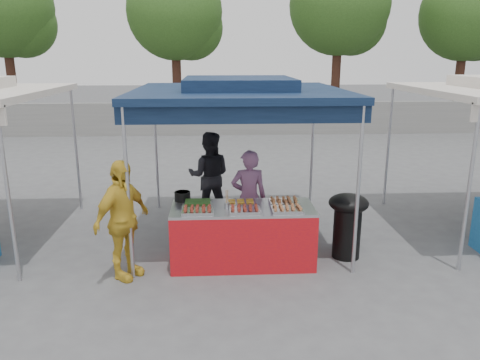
{
  "coord_description": "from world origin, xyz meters",
  "views": [
    {
      "loc": [
        -0.36,
        -6.31,
        2.92
      ],
      "look_at": [
        0.0,
        0.6,
        1.05
      ],
      "focal_mm": 35.0,
      "sensor_mm": 36.0,
      "label": 1
    }
  ],
  "objects_px": {
    "cooking_pot": "(182,196)",
    "customer_person": "(122,220)",
    "wok_burner": "(348,220)",
    "vendor_woman": "(249,198)",
    "vendor_table": "(243,235)",
    "helper_man": "(209,176)"
  },
  "relations": [
    {
      "from": "wok_burner",
      "to": "cooking_pot",
      "type": "bearing_deg",
      "value": -172.46
    },
    {
      "from": "vendor_woman",
      "to": "wok_burner",
      "type": "bearing_deg",
      "value": 156.28
    },
    {
      "from": "vendor_table",
      "to": "vendor_woman",
      "type": "xyz_separation_m",
      "value": [
        0.14,
        0.71,
        0.33
      ]
    },
    {
      "from": "cooking_pot",
      "to": "vendor_woman",
      "type": "distance_m",
      "value": 1.08
    },
    {
      "from": "vendor_table",
      "to": "cooking_pot",
      "type": "relative_size",
      "value": 8.68
    },
    {
      "from": "vendor_table",
      "to": "wok_burner",
      "type": "bearing_deg",
      "value": 4.78
    },
    {
      "from": "customer_person",
      "to": "cooking_pot",
      "type": "bearing_deg",
      "value": -13.97
    },
    {
      "from": "cooking_pot",
      "to": "helper_man",
      "type": "bearing_deg",
      "value": 77.23
    },
    {
      "from": "vendor_table",
      "to": "customer_person",
      "type": "bearing_deg",
      "value": -167.44
    },
    {
      "from": "vendor_woman",
      "to": "cooking_pot",
      "type": "bearing_deg",
      "value": 19.67
    },
    {
      "from": "wok_burner",
      "to": "helper_man",
      "type": "distance_m",
      "value": 2.75
    },
    {
      "from": "wok_burner",
      "to": "vendor_woman",
      "type": "relative_size",
      "value": 0.64
    },
    {
      "from": "wok_burner",
      "to": "vendor_table",
      "type": "bearing_deg",
      "value": -162.89
    },
    {
      "from": "vendor_table",
      "to": "wok_burner",
      "type": "distance_m",
      "value": 1.56
    },
    {
      "from": "vendor_table",
      "to": "vendor_woman",
      "type": "bearing_deg",
      "value": 79.01
    },
    {
      "from": "cooking_pot",
      "to": "customer_person",
      "type": "xyz_separation_m",
      "value": [
        -0.74,
        -0.69,
        -0.11
      ]
    },
    {
      "from": "vendor_woman",
      "to": "customer_person",
      "type": "distance_m",
      "value": 2.04
    },
    {
      "from": "cooking_pot",
      "to": "customer_person",
      "type": "bearing_deg",
      "value": -137.25
    },
    {
      "from": "vendor_woman",
      "to": "customer_person",
      "type": "bearing_deg",
      "value": 30.31
    },
    {
      "from": "cooking_pot",
      "to": "vendor_table",
      "type": "bearing_deg",
      "value": -21.05
    },
    {
      "from": "wok_burner",
      "to": "vendor_woman",
      "type": "xyz_separation_m",
      "value": [
        -1.41,
        0.58,
        0.18
      ]
    },
    {
      "from": "wok_burner",
      "to": "customer_person",
      "type": "distance_m",
      "value": 3.19
    }
  ]
}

